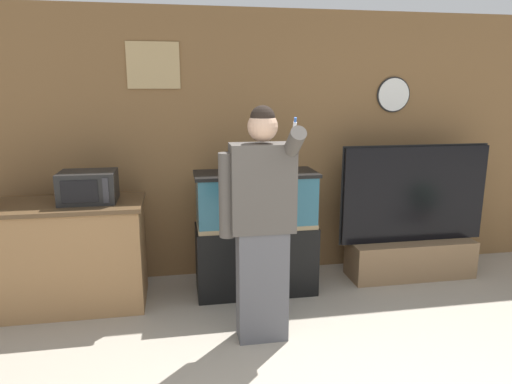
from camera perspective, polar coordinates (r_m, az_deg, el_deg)
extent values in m
cube|color=brown|center=(4.57, 0.43, 5.75)|extent=(10.00, 0.06, 2.60)
cube|color=tan|center=(4.43, -12.72, 15.19)|extent=(0.48, 0.02, 0.42)
cylinder|color=white|center=(4.93, 16.81, 11.57)|extent=(0.33, 0.03, 0.33)
cylinder|color=black|center=(4.94, 16.80, 11.57)|extent=(0.35, 0.01, 0.35)
cube|color=olive|center=(4.29, -23.04, -7.53)|extent=(1.36, 0.61, 0.89)
cube|color=#513A24|center=(4.16, -23.60, -1.53)|extent=(1.40, 0.65, 0.03)
cube|color=black|center=(4.08, -20.22, 0.63)|extent=(0.46, 0.35, 0.26)
cube|color=black|center=(3.92, -21.19, 0.05)|extent=(0.28, 0.01, 0.18)
cube|color=#2D2D33|center=(3.88, -18.28, 0.17)|extent=(0.05, 0.01, 0.21)
cube|color=black|center=(4.29, -0.04, -8.31)|extent=(1.09, 0.46, 0.64)
cube|color=#937F5B|center=(4.17, -0.04, -3.97)|extent=(1.06, 0.44, 0.04)
cube|color=#285B70|center=(4.11, -0.05, -0.92)|extent=(1.05, 0.44, 0.48)
cube|color=black|center=(4.06, -0.05, 2.28)|extent=(1.09, 0.46, 0.03)
cube|color=brown|center=(4.91, 18.67, -7.81)|extent=(1.25, 0.40, 0.38)
cube|color=black|center=(4.73, 19.24, -0.30)|extent=(1.48, 0.05, 0.94)
cube|color=black|center=(4.75, 19.08, -0.22)|extent=(1.51, 0.01, 0.97)
cube|color=#515156|center=(3.49, 0.77, -11.55)|extent=(0.37, 0.21, 0.85)
cube|color=#4C4742|center=(3.25, 0.81, 0.50)|extent=(0.46, 0.22, 0.64)
sphere|color=tan|center=(3.18, 0.83, 8.19)|extent=(0.21, 0.21, 0.21)
sphere|color=black|center=(3.18, 0.84, 9.24)|extent=(0.17, 0.17, 0.17)
cylinder|color=#4C4742|center=(3.22, -3.63, -0.44)|extent=(0.12, 0.12, 0.61)
cylinder|color=#4C4742|center=(3.10, 4.67, 5.88)|extent=(0.11, 0.34, 0.28)
cylinder|color=white|center=(3.07, 4.80, 7.75)|extent=(0.02, 0.06, 0.11)
cylinder|color=#2856B2|center=(3.05, 4.92, 8.84)|extent=(0.02, 0.03, 0.05)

